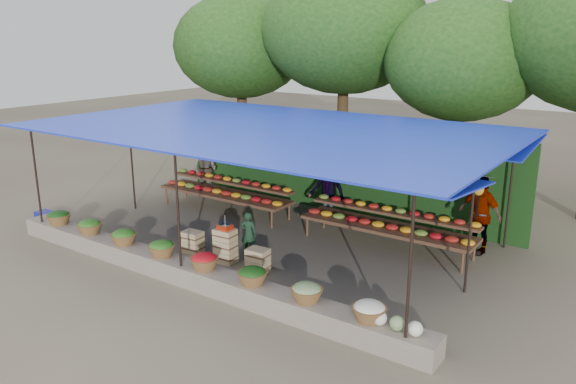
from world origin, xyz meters
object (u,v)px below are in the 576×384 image
Objects in this scene: blue_crate_front at (68,231)px; blue_crate_back at (46,217)px; vendor_seated at (248,234)px; crate_counter at (225,249)px; weighing_scale at (225,226)px.

blue_crate_front is 0.99× the size of blue_crate_back.
blue_crate_back is at bearing -5.77° from vendor_seated.
vendor_seated is (0.19, 0.61, 0.21)m from crate_counter.
weighing_scale is at bearing 31.09° from blue_crate_front.
crate_counter is 2.29× the size of vendor_seated.
blue_crate_front is at bearing 2.29° from vendor_seated.
crate_counter reaches higher than blue_crate_front.
weighing_scale reaches higher than blue_crate_back.
crate_counter is 4.90× the size of blue_crate_front.
vendor_seated is at bearing 75.88° from weighing_scale.
crate_counter is 7.34× the size of weighing_scale.
blue_crate_front is at bearing -166.45° from crate_counter.
blue_crate_back is at bearing -175.72° from blue_crate_front.
vendor_seated is (0.15, 0.61, -0.33)m from weighing_scale.
vendor_seated is 2.14× the size of blue_crate_front.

